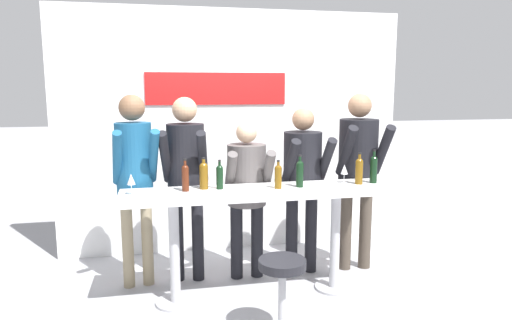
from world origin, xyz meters
TOP-DOWN VIEW (x-y plane):
  - ground_plane at (0.00, 0.00)m, footprint 40.00×40.00m
  - back_wall at (-0.00, 1.37)m, footprint 4.02×0.12m
  - tasting_table at (-0.00, 0.00)m, footprint 2.42×0.50m
  - bar_stool at (0.04, -0.71)m, footprint 0.38×0.38m
  - person_far_left at (-1.08, 0.45)m, footprint 0.45×0.59m
  - person_left at (-0.61, 0.49)m, footprint 0.49×0.61m
  - person_center_left at (-0.02, 0.44)m, footprint 0.46×0.52m
  - person_center at (0.56, 0.43)m, footprint 0.47×0.57m
  - person_center_right at (1.15, 0.43)m, footprint 0.49×0.60m
  - wine_bottle_0 at (0.18, -0.02)m, footprint 0.06×0.06m
  - wine_bottle_1 at (0.39, -0.00)m, footprint 0.07×0.07m
  - wine_bottle_2 at (0.97, 0.01)m, footprint 0.07×0.07m
  - wine_bottle_3 at (-0.47, 0.10)m, footprint 0.08×0.08m
  - wine_bottle_4 at (-0.33, 0.07)m, footprint 0.06×0.06m
  - wine_bottle_5 at (1.13, 0.03)m, footprint 0.07×0.07m
  - wine_bottle_6 at (-0.64, 0.04)m, footprint 0.06×0.06m
  - wine_glass_0 at (0.86, 0.08)m, footprint 0.07×0.07m
  - wine_glass_1 at (-1.09, 0.01)m, footprint 0.07×0.07m

SIDE VIEW (x-z plane):
  - ground_plane at x=0.00m, z-range 0.00..0.00m
  - bar_stool at x=0.04m, z-range 0.10..0.72m
  - tasting_table at x=0.00m, z-range 0.33..1.35m
  - person_center_left at x=-0.02m, z-range 0.18..1.76m
  - person_center at x=0.56m, z-range 0.20..1.91m
  - wine_bottle_0 at x=0.18m, z-range 1.01..1.26m
  - wine_bottle_4 at x=-0.33m, z-range 1.00..1.27m
  - person_left at x=-0.61m, z-range 0.23..2.05m
  - wine_glass_0 at x=0.86m, z-range 1.05..1.23m
  - wine_glass_1 at x=-1.09m, z-range 1.05..1.23m
  - wine_bottle_6 at x=-0.64m, z-range 1.00..1.29m
  - person_center_right at x=1.15m, z-range 0.22..2.07m
  - wine_bottle_3 at x=-0.47m, z-range 1.01..1.29m
  - wine_bottle_1 at x=0.39m, z-range 1.00..1.30m
  - wine_bottle_2 at x=0.97m, z-range 1.00..1.30m
  - wine_bottle_5 at x=1.13m, z-range 1.00..1.32m
  - person_far_left at x=-1.08m, z-range 0.24..2.09m
  - back_wall at x=0.00m, z-range 0.01..2.80m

